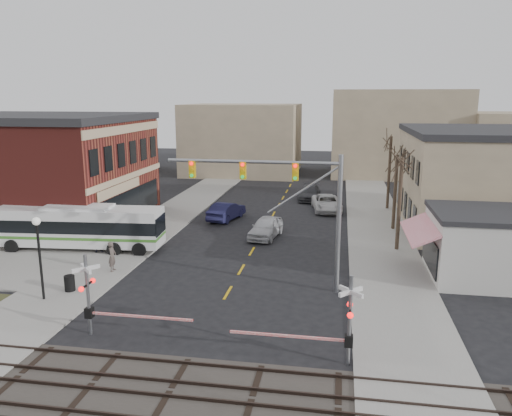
{
  "coord_description": "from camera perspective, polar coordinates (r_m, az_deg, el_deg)",
  "views": [
    {
      "loc": [
        6.13,
        -24.45,
        11.14
      ],
      "look_at": [
        0.47,
        9.05,
        3.5
      ],
      "focal_mm": 35.0,
      "sensor_mm": 36.0,
      "label": 1
    }
  ],
  "objects": [
    {
      "name": "awning_shop",
      "position": [
        34.16,
        26.01,
        -3.88
      ],
      "size": [
        9.74,
        6.2,
        4.3
      ],
      "color": "beige",
      "rests_on": "ground"
    },
    {
      "name": "street_lamp",
      "position": [
        29.53,
        -23.62,
        -3.56
      ],
      "size": [
        0.44,
        0.44,
        4.68
      ],
      "color": "black",
      "rests_on": "sidewalk_west"
    },
    {
      "name": "tree_east_b",
      "position": [
        43.43,
        15.6,
        1.76
      ],
      "size": [
        0.28,
        0.28,
        6.3
      ],
      "color": "#382B21",
      "rests_on": "sidewalk_east"
    },
    {
      "name": "pedestrian_far",
      "position": [
        37.71,
        -17.42,
        -3.74
      ],
      "size": [
        0.92,
        0.87,
        1.49
      ],
      "primitive_type": "imported",
      "rotation": [
        0.0,
        0.0,
        0.6
      ],
      "color": "#2D304F",
      "rests_on": "sidewalk_west"
    },
    {
      "name": "rr_crossing_east",
      "position": [
        21.62,
        9.49,
        -12.61
      ],
      "size": [
        5.6,
        1.36,
        4.0
      ],
      "color": "gray",
      "rests_on": "ground"
    },
    {
      "name": "sidewalk_west",
      "position": [
        48.4,
        -9.52,
        -0.74
      ],
      "size": [
        5.0,
        60.0,
        0.12
      ],
      "primitive_type": "cube",
      "color": "gray",
      "rests_on": "ground"
    },
    {
      "name": "car_a",
      "position": [
        40.14,
        1.13,
        -2.22
      ],
      "size": [
        2.63,
        5.09,
        1.66
      ],
      "primitive_type": "imported",
      "rotation": [
        0.0,
        0.0,
        -0.14
      ],
      "color": "#B2B3B7",
      "rests_on": "ground"
    },
    {
      "name": "traffic_signal_mast",
      "position": [
        28.35,
        3.95,
        1.67
      ],
      "size": [
        10.07,
        0.3,
        8.0
      ],
      "color": "gray",
      "rests_on": "ground"
    },
    {
      "name": "sidewalk_east",
      "position": [
        45.94,
        13.51,
        -1.65
      ],
      "size": [
        5.0,
        60.0,
        0.12
      ],
      "primitive_type": "cube",
      "color": "gray",
      "rests_on": "ground"
    },
    {
      "name": "car_b",
      "position": [
        45.91,
        -3.39,
        -0.34
      ],
      "size": [
        2.81,
        5.24,
        1.64
      ],
      "primitive_type": "imported",
      "rotation": [
        0.0,
        0.0,
        2.91
      ],
      "color": "#18183D",
      "rests_on": "ground"
    },
    {
      "name": "car_d",
      "position": [
        55.05,
        6.12,
        1.73
      ],
      "size": [
        2.34,
        5.35,
        1.53
      ],
      "primitive_type": "imported",
      "rotation": [
        0.0,
        0.0,
        -0.04
      ],
      "color": "#36373B",
      "rests_on": "ground"
    },
    {
      "name": "ground",
      "position": [
        27.56,
        -4.18,
        -11.2
      ],
      "size": [
        160.0,
        160.0,
        0.0
      ],
      "primitive_type": "plane",
      "color": "black",
      "rests_on": "ground"
    },
    {
      "name": "trash_bin",
      "position": [
        31.07,
        -20.53,
        -8.05
      ],
      "size": [
        0.6,
        0.6,
        0.91
      ],
      "primitive_type": "cylinder",
      "color": "black",
      "rests_on": "sidewalk_west"
    },
    {
      "name": "tree_east_a",
      "position": [
        37.5,
        16.07,
        0.41
      ],
      "size": [
        0.28,
        0.28,
        6.75
      ],
      "color": "#382B21",
      "rests_on": "sidewalk_east"
    },
    {
      "name": "pedestrian_near",
      "position": [
        33.44,
        -16.11,
        -5.33
      ],
      "size": [
        0.54,
        0.76,
        1.94
      ],
      "primitive_type": "imported",
      "rotation": [
        0.0,
        0.0,
        1.69
      ],
      "color": "#574B45",
      "rests_on": "sidewalk_west"
    },
    {
      "name": "car_c",
      "position": [
        49.87,
        8.08,
        0.56
      ],
      "size": [
        3.41,
        5.95,
        1.56
      ],
      "primitive_type": "imported",
      "rotation": [
        0.0,
        0.0,
        0.15
      ],
      "color": "#BBBBBB",
      "rests_on": "ground"
    },
    {
      "name": "transit_bus",
      "position": [
        38.96,
        -19.55,
        -1.97
      ],
      "size": [
        12.42,
        3.66,
        3.15
      ],
      "color": "silver",
      "rests_on": "ground"
    },
    {
      "name": "ballast_strip",
      "position": [
        20.77,
        -9.73,
        -19.85
      ],
      "size": [
        160.0,
        5.0,
        0.06
      ],
      "primitive_type": "cube",
      "color": "#332D28",
      "rests_on": "ground"
    },
    {
      "name": "rr_crossing_west",
      "position": [
        24.92,
        -17.78,
        -9.56
      ],
      "size": [
        5.6,
        1.36,
        4.0
      ],
      "color": "gray",
      "rests_on": "ground"
    },
    {
      "name": "tree_east_c",
      "position": [
        51.23,
        14.97,
        3.91
      ],
      "size": [
        0.28,
        0.28,
        7.2
      ],
      "color": "#382B21",
      "rests_on": "sidewalk_east"
    },
    {
      "name": "rail_tracks",
      "position": [
        20.73,
        -9.74,
        -19.64
      ],
      "size": [
        160.0,
        3.91,
        0.14
      ],
      "color": "#2D231E",
      "rests_on": "ground"
    }
  ]
}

